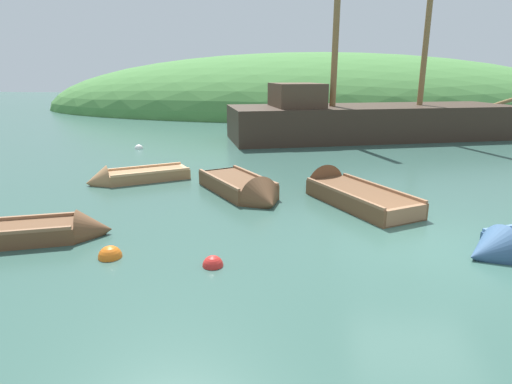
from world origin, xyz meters
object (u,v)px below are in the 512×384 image
object	(u,v)px
rowboat_near_dock	(245,191)
buoy_white	(139,149)
rowboat_portside	(345,194)
rowboat_outer_right	(33,235)
rowboat_center	(132,178)
sailing_ship	(368,127)
buoy_red	(213,266)
buoy_orange	(110,257)

from	to	relation	value
rowboat_near_dock	buoy_white	distance (m)	8.88
rowboat_portside	rowboat_near_dock	size ratio (longest dim) A/B	1.17
rowboat_outer_right	rowboat_center	bearing A→B (deg)	68.61
rowboat_outer_right	buoy_white	world-z (taller)	rowboat_outer_right
sailing_ship	rowboat_portside	world-z (taller)	sailing_ship
buoy_red	rowboat_outer_right	bearing A→B (deg)	169.63
rowboat_center	buoy_orange	world-z (taller)	rowboat_center
rowboat_center	buoy_white	bearing A→B (deg)	-103.71
sailing_ship	buoy_red	xyz separation A→B (m)	(-4.51, -15.56, -0.58)
sailing_ship	rowboat_outer_right	size ratio (longest dim) A/B	4.79
sailing_ship	rowboat_near_dock	size ratio (longest dim) A/B	4.99
rowboat_portside	rowboat_center	xyz separation A→B (m)	(-6.37, 1.12, -0.05)
rowboat_center	buoy_white	size ratio (longest dim) A/B	8.40
rowboat_portside	buoy_white	distance (m)	10.78
sailing_ship	buoy_orange	xyz separation A→B (m)	(-6.45, -15.44, -0.58)
rowboat_portside	buoy_orange	size ratio (longest dim) A/B	9.07
rowboat_center	rowboat_near_dock	bearing A→B (deg)	128.90
buoy_white	rowboat_near_dock	bearing A→B (deg)	-49.61
rowboat_portside	buoy_orange	bearing A→B (deg)	100.54
rowboat_near_dock	buoy_white	world-z (taller)	rowboat_near_dock
rowboat_outer_right	buoy_red	xyz separation A→B (m)	(3.84, -0.70, -0.11)
buoy_orange	buoy_white	bearing A→B (deg)	109.53
rowboat_portside	rowboat_near_dock	xyz separation A→B (m)	(-2.67, -0.03, -0.00)
rowboat_portside	buoy_white	xyz separation A→B (m)	(-8.43, 6.73, -0.14)
rowboat_portside	buoy_red	size ratio (longest dim) A/B	10.66
buoy_red	rowboat_center	bearing A→B (deg)	124.46
rowboat_outer_right	buoy_orange	world-z (taller)	rowboat_outer_right
sailing_ship	buoy_red	world-z (taller)	sailing_ship
rowboat_near_dock	rowboat_outer_right	bearing A→B (deg)	-81.77
buoy_red	buoy_white	bearing A→B (deg)	117.70
sailing_ship	rowboat_portside	size ratio (longest dim) A/B	4.27
rowboat_outer_right	rowboat_near_dock	distance (m)	5.25
sailing_ship	buoy_red	distance (m)	16.21
rowboat_near_dock	buoy_red	bearing A→B (deg)	-35.01
rowboat_portside	rowboat_outer_right	distance (m)	7.41
rowboat_outer_right	buoy_orange	distance (m)	1.99
rowboat_near_dock	buoy_red	distance (m)	4.38
rowboat_portside	buoy_white	world-z (taller)	rowboat_portside
sailing_ship	rowboat_outer_right	world-z (taller)	sailing_ship
buoy_red	rowboat_portside	bearing A→B (deg)	59.67
buoy_white	buoy_red	world-z (taller)	same
rowboat_portside	rowboat_outer_right	size ratio (longest dim) A/B	1.12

